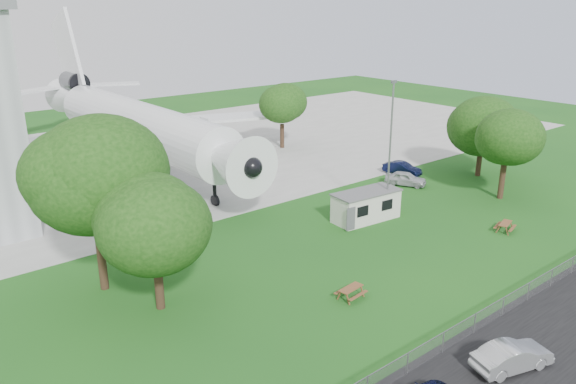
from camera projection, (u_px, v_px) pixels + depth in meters
ground at (375, 267)px, 40.76m from camera, size 160.00×160.00×0.00m
asphalt_strip at (549, 348)px, 31.21m from camera, size 120.00×8.00×0.02m
concrete_apron at (144, 159)px, 68.65m from camera, size 120.00×46.00×0.03m
airliner at (132, 122)px, 64.19m from camera, size 46.36×47.73×17.69m
site_cabin at (366, 206)px, 49.20m from camera, size 6.86×3.24×2.62m
picnic_west at (351, 298)px, 36.46m from camera, size 1.96×1.70×0.76m
picnic_east at (504, 231)px, 47.10m from camera, size 2.15×1.94×0.76m
fence at (493, 321)px, 33.79m from camera, size 58.00×0.04×1.30m
lamp_mast at (390, 152)px, 48.29m from camera, size 0.16×0.16×12.00m
tree_west_big at (92, 180)px, 35.25m from camera, size 8.60×8.60×11.96m
tree_west_small at (154, 224)px, 33.49m from camera, size 7.72×7.72×9.52m
tree_east_front at (507, 138)px, 53.11m from camera, size 6.34×6.34×9.19m
tree_east_back at (483, 128)px, 60.51m from camera, size 7.90×7.90×9.34m
tree_far_apron at (282, 107)px, 72.41m from camera, size 6.35×6.35×8.58m
car_centre_sedan at (512, 357)px, 29.21m from camera, size 4.69×2.76×1.46m
car_ne_hatch at (406, 179)px, 58.68m from camera, size 3.53×4.56×1.45m
car_ne_sedan at (402, 169)px, 62.29m from camera, size 2.28×4.49×1.41m
car_apron_van at (184, 210)px, 49.88m from camera, size 4.68×1.98×1.35m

